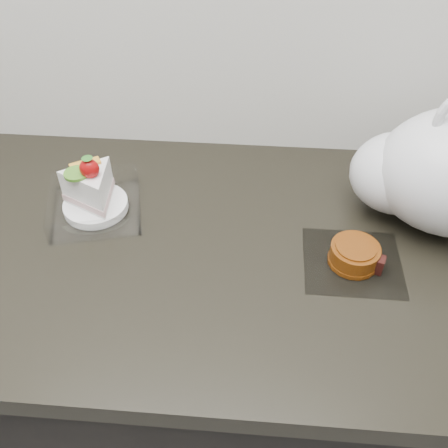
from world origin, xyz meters
name	(u,v)px	position (x,y,z in m)	size (l,w,h in m)	color
counter	(161,371)	(0.00, 1.69, 0.45)	(2.04, 0.64, 0.90)	black
cake_tray	(94,197)	(-0.09, 1.76, 0.93)	(0.20, 0.20, 0.13)	white
mooncake_wrap	(355,256)	(0.38, 1.66, 0.92)	(0.17, 0.16, 0.04)	white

